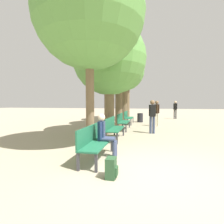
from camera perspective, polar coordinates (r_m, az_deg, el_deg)
name	(u,v)px	position (r m, az deg, el deg)	size (l,w,h in m)	color
ground_plane	(156,173)	(4.29, 14.14, -18.63)	(80.00, 80.00, 0.00)	tan
bench_row_0	(94,140)	(4.92, -5.90, -9.13)	(0.52, 1.82, 0.93)	#1E6042
bench_row_1	(113,127)	(7.52, 0.39, -4.83)	(0.52, 1.82, 0.93)	#1E6042
bench_row_2	(122,120)	(10.17, 3.40, -2.73)	(0.52, 1.82, 0.93)	#1E6042
bench_row_3	(128,117)	(12.86, 5.15, -1.50)	(0.52, 1.82, 0.93)	#1E6042
tree_row_0	(89,14)	(6.74, -7.39, 29.14)	(3.73, 3.73, 6.42)	brown
tree_row_1	(109,59)	(9.27, -0.89, 16.92)	(3.73, 3.73, 5.69)	brown
tree_row_2	(119,68)	(12.15, 2.27, 14.14)	(3.36, 3.36, 5.62)	brown
tree_row_3	(124,71)	(14.76, 4.00, 13.08)	(3.31, 3.31, 5.85)	brown
tree_row_4	(127,69)	(17.12, 5.07, 13.68)	(2.79, 2.79, 6.20)	brown
person_seated	(105,134)	(5.12, -2.21, -7.07)	(0.57, 0.32, 1.26)	#384260
backpack	(111,168)	(3.83, -0.23, -17.83)	(0.24, 0.29, 0.43)	#284C2D
pedestrian_near	(175,109)	(17.68, 19.96, 1.06)	(0.35, 0.29, 1.72)	#4C4C4C
pedestrian_mid	(157,112)	(11.86, 14.39, 0.11)	(0.34, 0.30, 1.70)	beige
pedestrian_far	(152,114)	(9.08, 13.01, -0.76)	(0.34, 0.23, 1.70)	#384260
trash_bin	(140,118)	(14.13, 9.17, -1.84)	(0.45, 0.45, 0.72)	#232328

